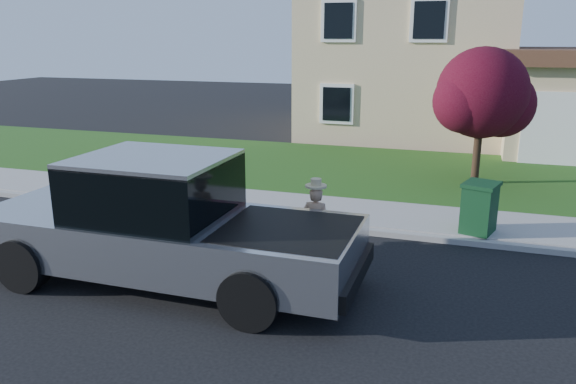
% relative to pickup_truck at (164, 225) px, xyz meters
% --- Properties ---
extents(ground, '(80.00, 80.00, 0.00)m').
position_rel_pickup_truck_xyz_m(ground, '(2.12, 0.51, -1.02)').
color(ground, black).
rests_on(ground, ground).
extents(curb, '(40.00, 0.20, 0.12)m').
position_rel_pickup_truck_xyz_m(curb, '(3.12, 3.41, -0.96)').
color(curb, gray).
rests_on(curb, ground).
extents(sidewalk, '(40.00, 2.00, 0.15)m').
position_rel_pickup_truck_xyz_m(sidewalk, '(3.12, 4.51, -0.94)').
color(sidewalk, gray).
rests_on(sidewalk, ground).
extents(lawn, '(40.00, 7.00, 0.10)m').
position_rel_pickup_truck_xyz_m(lawn, '(3.12, 9.01, -0.97)').
color(lawn, '#234D16').
rests_on(lawn, ground).
extents(house, '(14.00, 11.30, 6.85)m').
position_rel_pickup_truck_xyz_m(house, '(3.43, 16.90, 2.15)').
color(house, tan).
rests_on(house, ground).
extents(pickup_truck, '(6.65, 2.57, 2.18)m').
position_rel_pickup_truck_xyz_m(pickup_truck, '(0.00, 0.00, 0.00)').
color(pickup_truck, black).
rests_on(pickup_truck, ground).
extents(woman, '(0.53, 0.39, 1.60)m').
position_rel_pickup_truck_xyz_m(woman, '(2.19, 1.59, -0.26)').
color(woman, tan).
rests_on(woman, ground).
extents(ornamental_tree, '(2.71, 2.44, 3.71)m').
position_rel_pickup_truck_xyz_m(ornamental_tree, '(5.03, 8.27, 1.46)').
color(ornamental_tree, black).
rests_on(ornamental_tree, lawn).
extents(trash_bin, '(0.83, 0.89, 1.05)m').
position_rel_pickup_truck_xyz_m(trash_bin, '(5.06, 3.84, -0.33)').
color(trash_bin, black).
rests_on(trash_bin, sidewalk).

